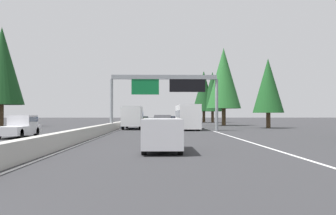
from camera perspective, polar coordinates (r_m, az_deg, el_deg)
name	(u,v)px	position (r m, az deg, el deg)	size (l,w,h in m)	color
ground_plane	(129,125)	(65.11, -6.00, -2.76)	(320.00, 320.00, 0.00)	#2D2D30
median_barrier	(135,121)	(85.06, -5.10, -2.07)	(180.00, 0.56, 0.90)	#ADAAA3
shoulder_stripe_right	(190,124)	(75.14, 3.43, -2.54)	(160.00, 0.16, 0.01)	silver
shoulder_stripe_median	(135,124)	(75.06, -5.19, -2.54)	(160.00, 0.16, 0.01)	silver
sign_gantry_overhead	(166,86)	(43.09, -0.36, 3.29)	(0.50, 12.68, 6.54)	gray
minivan_near_center	(162,133)	(19.07, -0.94, -3.97)	(5.00, 1.95, 1.69)	silver
pickup_mid_left	(163,123)	(40.89, -0.85, -2.48)	(5.60, 2.00, 1.86)	slate
box_truck_far_right	(133,117)	(48.73, -5.45, -1.43)	(8.50, 2.40, 2.95)	white
sedan_distant_b	(176,120)	(85.35, 1.26, -1.91)	(4.40, 1.80, 1.47)	maroon
sedan_near_right	(172,119)	(107.24, 0.65, -1.74)	(4.40, 1.80, 1.47)	black
sedan_mid_center	(145,119)	(96.10, -3.54, -1.82)	(4.40, 1.80, 1.47)	#AD931E
bus_distant_a	(187,116)	(47.68, 2.97, -1.32)	(11.50, 2.55, 3.10)	white
oncoming_near	(20,126)	(33.31, -21.94, -2.72)	(5.60, 2.00, 1.86)	silver
conifer_right_near	(268,86)	(53.62, 15.25, 3.28)	(4.32, 4.32, 9.81)	#4C3823
conifer_right_mid	(224,78)	(64.75, 8.62, 4.50)	(5.93, 5.93, 13.49)	#4C3823
conifer_right_far	(212,92)	(87.90, 6.91, 2.44)	(5.29, 5.29, 12.03)	#4C3823
conifer_right_distant	(204,91)	(88.53, 5.57, 2.54)	(5.44, 5.44, 12.36)	#4C3823
conifer_left_near	(2,66)	(64.28, -24.37, 5.91)	(6.97, 6.97, 15.83)	#4C3823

